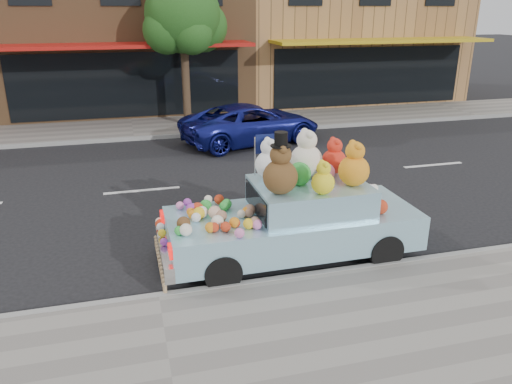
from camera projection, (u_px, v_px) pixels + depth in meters
name	position (u px, v px, depth m)	size (l,w,h in m)	color
ground	(142.00, 191.00, 12.03)	(120.00, 120.00, 0.00)	black
near_sidewalk	(169.00, 363.00, 6.13)	(60.00, 3.00, 0.12)	gray
far_sidewalk	(132.00, 129.00, 17.90)	(60.00, 3.00, 0.12)	gray
near_kerb	(159.00, 298.00, 7.48)	(60.00, 0.12, 0.13)	gray
far_kerb	(134.00, 139.00, 16.54)	(60.00, 0.12, 0.13)	gray
storefront_mid	(121.00, 20.00, 21.60)	(10.00, 9.80, 7.30)	brown
storefront_right	(335.00, 18.00, 24.03)	(10.00, 9.80, 7.30)	#A17243
street_tree	(184.00, 21.00, 17.17)	(3.00, 2.70, 5.22)	#38281C
car_blue	(251.00, 124.00, 16.08)	(2.10, 4.55, 1.26)	navy
art_car	(294.00, 213.00, 8.61)	(4.49, 1.78, 2.36)	black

